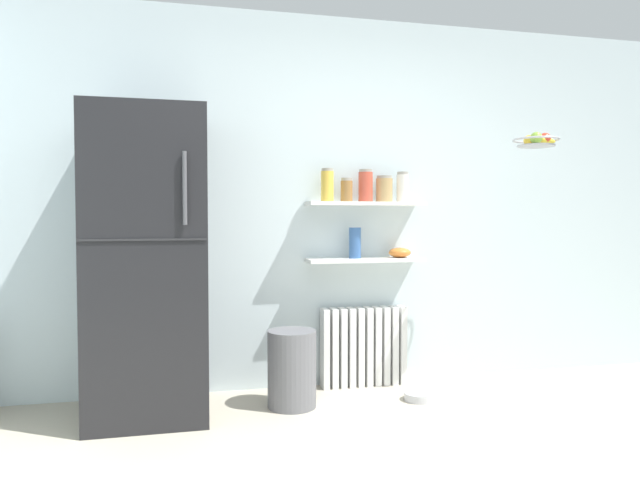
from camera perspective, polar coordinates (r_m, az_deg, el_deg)
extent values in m
plane|color=#B2A893|center=(2.84, 8.25, -22.60)|extent=(7.04, 7.04, 0.00)
cube|color=silver|center=(4.06, 0.36, 3.79)|extent=(7.04, 0.10, 2.60)
cube|color=black|center=(3.56, -16.85, -2.29)|extent=(0.68, 0.70, 1.83)
cube|color=#262628|center=(3.20, -17.30, 0.03)|extent=(0.67, 0.01, 0.01)
cylinder|color=#4C4C51|center=(3.18, -13.43, 5.10)|extent=(0.02, 0.02, 0.40)
cube|color=white|center=(4.03, 0.51, -10.85)|extent=(0.04, 0.12, 0.56)
cube|color=white|center=(4.05, 1.39, -10.80)|extent=(0.04, 0.12, 0.56)
cube|color=white|center=(4.06, 2.27, -10.75)|extent=(0.04, 0.12, 0.56)
cube|color=white|center=(4.08, 3.13, -10.69)|extent=(0.04, 0.12, 0.56)
cube|color=white|center=(4.10, 3.99, -10.64)|extent=(0.04, 0.12, 0.56)
cube|color=white|center=(4.11, 4.85, -10.58)|extent=(0.04, 0.12, 0.56)
cube|color=white|center=(4.13, 5.69, -10.53)|extent=(0.04, 0.12, 0.56)
cube|color=white|center=(4.15, 6.53, -10.47)|extent=(0.04, 0.12, 0.56)
cube|color=white|center=(4.17, 7.35, -10.40)|extent=(0.04, 0.12, 0.56)
cube|color=white|center=(4.20, 8.17, -10.34)|extent=(0.04, 0.12, 0.56)
cube|color=white|center=(3.98, 4.58, -2.01)|extent=(0.83, 0.22, 0.02)
cube|color=white|center=(3.97, 4.59, 3.66)|extent=(0.83, 0.22, 0.02)
cylinder|color=yellow|center=(3.90, 0.74, 5.40)|extent=(0.09, 0.09, 0.21)
cylinder|color=gray|center=(3.91, 0.74, 7.07)|extent=(0.08, 0.08, 0.02)
cylinder|color=olive|center=(3.94, 2.69, 4.90)|extent=(0.08, 0.08, 0.14)
cylinder|color=gray|center=(3.94, 2.69, 6.10)|extent=(0.08, 0.08, 0.02)
cylinder|color=#C64C38|center=(3.98, 4.60, 5.32)|extent=(0.10, 0.10, 0.21)
cylinder|color=gray|center=(3.99, 4.61, 6.94)|extent=(0.09, 0.09, 0.02)
cylinder|color=tan|center=(4.02, 6.47, 4.98)|extent=(0.12, 0.12, 0.16)
cylinder|color=gray|center=(4.03, 6.48, 6.29)|extent=(0.11, 0.11, 0.02)
cylinder|color=silver|center=(4.07, 8.30, 5.15)|extent=(0.09, 0.09, 0.19)
cylinder|color=gray|center=(4.08, 8.31, 6.64)|extent=(0.08, 0.08, 0.02)
cylinder|color=#38609E|center=(3.95, 3.53, -0.30)|extent=(0.08, 0.08, 0.21)
ellipsoid|color=orange|center=(4.07, 8.02, -1.26)|extent=(0.16, 0.16, 0.07)
cylinder|color=slate|center=(3.66, -2.84, -12.77)|extent=(0.31, 0.31, 0.48)
cylinder|color=#B7B7BC|center=(3.89, 9.86, -15.22)|extent=(0.19, 0.19, 0.05)
torus|color=#B2B2B7|center=(4.06, 20.88, 9.39)|extent=(0.30, 0.30, 0.01)
cylinder|color=#A8A8AD|center=(4.06, 20.87, 8.83)|extent=(0.24, 0.24, 0.01)
sphere|color=red|center=(4.08, 21.66, 9.42)|extent=(0.08, 0.08, 0.08)
sphere|color=gold|center=(4.09, 20.26, 9.36)|extent=(0.07, 0.07, 0.07)
sphere|color=#7FAD38|center=(4.00, 20.89, 9.56)|extent=(0.08, 0.08, 0.08)
ellipsoid|color=yellow|center=(4.06, 21.52, 9.32)|extent=(0.18, 0.06, 0.06)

